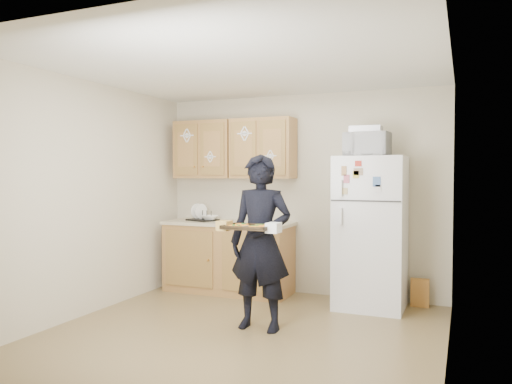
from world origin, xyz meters
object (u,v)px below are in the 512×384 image
baking_tray (248,228)px  refrigerator (371,232)px  microwave (367,144)px  dish_rack (203,215)px  person (261,242)px

baking_tray → refrigerator: bearing=61.4°
baking_tray → microwave: bearing=61.7°
baking_tray → dish_rack: 2.04m
person → baking_tray: 0.34m
refrigerator → person: 1.47m
person → baking_tray: (0.00, -0.30, 0.17)m
dish_rack → microwave: bearing=-2.4°
dish_rack → person: bearing=-43.3°
dish_rack → refrigerator: bearing=-1.1°
refrigerator → baking_tray: bearing=-119.2°
refrigerator → microwave: size_ratio=3.55×
refrigerator → baking_tray: (-0.84, -1.51, 0.17)m
refrigerator → baking_tray: 1.73m
baking_tray → person: bearing=91.1°
microwave → baking_tray: bearing=-114.8°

